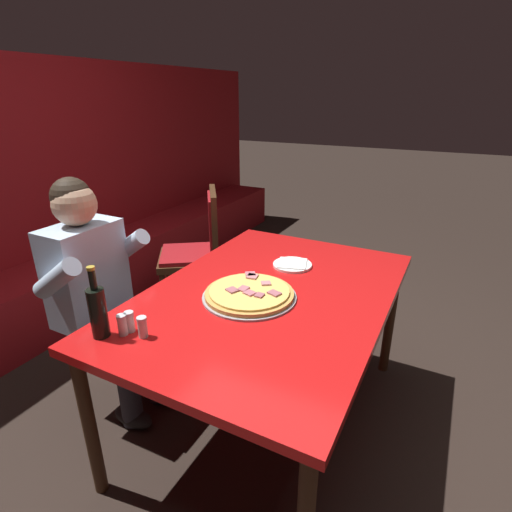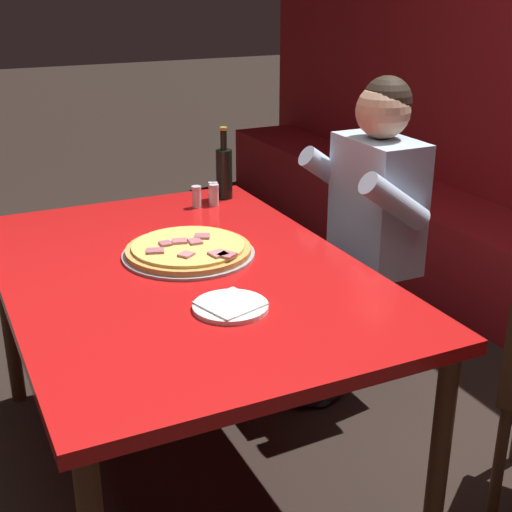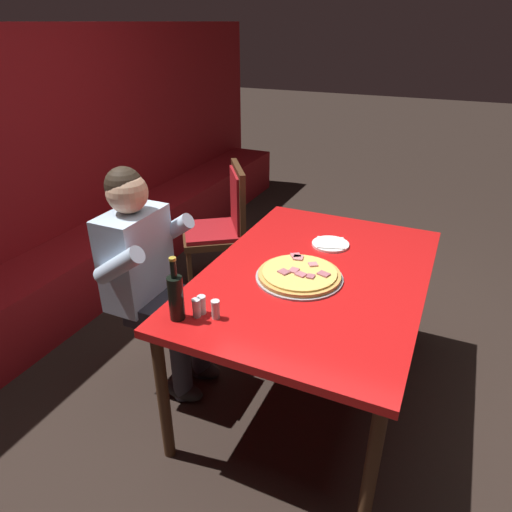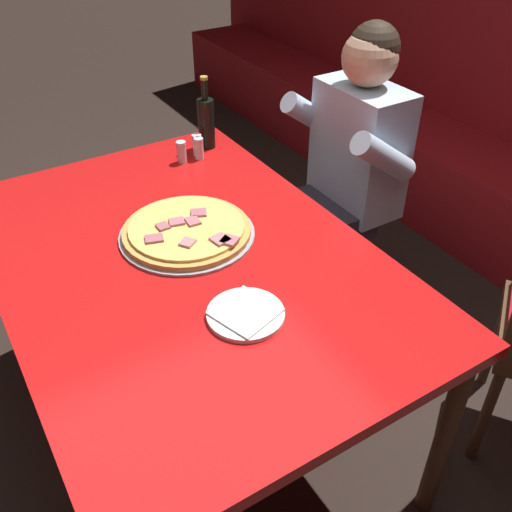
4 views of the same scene
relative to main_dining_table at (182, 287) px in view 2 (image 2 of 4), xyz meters
name	(u,v)px [view 2 (image 2 of 4)]	position (x,y,z in m)	size (l,w,h in m)	color
ground_plane	(190,469)	(0.00, 0.00, -0.70)	(24.00, 24.00, 0.00)	black
main_dining_table	(182,287)	(0.00, 0.00, 0.00)	(1.56, 1.07, 0.77)	#422816
pizza	(189,250)	(-0.09, 0.06, 0.08)	(0.43, 0.43, 0.05)	#9E9EA3
plate_white_paper	(231,306)	(0.33, 0.02, 0.08)	(0.21, 0.21, 0.02)	white
beer_bottle	(224,172)	(-0.63, 0.42, 0.18)	(0.07, 0.07, 0.29)	black
shaker_parmesan	(213,194)	(-0.58, 0.35, 0.11)	(0.04, 0.04, 0.09)	silver
shaker_oregano	(214,196)	(-0.55, 0.34, 0.11)	(0.04, 0.04, 0.09)	silver
shaker_black_pepper	(197,198)	(-0.56, 0.27, 0.11)	(0.04, 0.04, 0.09)	silver
diner_seated_blue_shirt	(358,224)	(-0.27, 0.83, 0.00)	(0.53, 0.53, 1.27)	black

